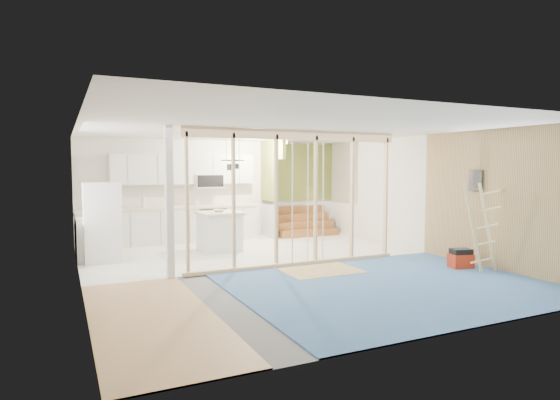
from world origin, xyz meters
name	(u,v)px	position (x,y,z in m)	size (l,w,h in m)	color
room	(282,199)	(0.00, 0.00, 1.30)	(7.01, 8.01, 2.61)	slate
floor_overlays	(284,266)	(0.07, 0.06, 0.01)	(7.00, 8.00, 0.03)	white
stud_frame	(272,185)	(-0.22, 0.00, 1.58)	(4.66, 0.14, 2.60)	beige
base_cabinets	(161,227)	(-1.61, 3.36, 0.47)	(4.45, 2.24, 0.93)	silver
upper_cabinets	(187,170)	(-0.84, 3.82, 1.82)	(3.60, 0.41, 0.85)	silver
green_partition	(292,202)	(2.04, 3.66, 0.94)	(2.25, 1.51, 2.60)	olive
pot_rack	(233,163)	(-0.31, 1.89, 2.00)	(0.52, 0.52, 0.72)	black
sheathing_panel	(504,200)	(3.48, -2.00, 1.30)	(0.02, 4.00, 2.60)	tan
electrical_panel	(476,180)	(3.43, -1.40, 1.65)	(0.04, 0.30, 0.40)	#3A3B40
ceiling_light	(281,142)	(1.40, 3.00, 2.54)	(0.32, 0.32, 0.08)	#FFEABF
fridge	(102,223)	(-3.02, 1.97, 0.80)	(0.70, 0.68, 1.60)	silver
island	(219,232)	(-0.54, 2.16, 0.45)	(0.95, 0.95, 0.90)	white
bowl	(219,211)	(-0.54, 2.15, 0.93)	(0.24, 0.24, 0.06)	silver
soap_bottle_a	(143,201)	(-1.95, 3.69, 1.09)	(0.12, 0.12, 0.32)	silver
soap_bottle_b	(198,202)	(-0.62, 3.68, 1.02)	(0.08, 0.08, 0.18)	silver
toolbox	(461,259)	(3.00, -1.49, 0.18)	(0.46, 0.39, 0.38)	#AF2810
ladder	(482,227)	(3.05, -1.92, 0.82)	(0.85, 0.19, 1.61)	#D1BF80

